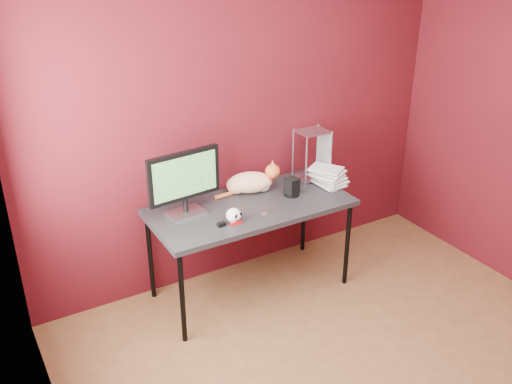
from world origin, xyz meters
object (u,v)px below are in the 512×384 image
skull_mug (234,215)px  monitor (184,180)px  desk (251,211)px  book_stack (325,95)px  speaker (292,188)px  cat (251,182)px

skull_mug → monitor: bearing=112.8°
desk → monitor: (-0.47, 0.10, 0.32)m
book_stack → monitor: bearing=174.6°
skull_mug → book_stack: (0.86, 0.17, 0.69)m
speaker → desk: bearing=162.3°
speaker → monitor: bearing=156.6°
cat → skull_mug: (-0.34, -0.37, -0.03)m
desk → speaker: 0.37m
monitor → skull_mug: bearing=-55.2°
cat → book_stack: (0.52, -0.19, 0.66)m
monitor → desk: bearing=-18.2°
monitor → skull_mug: (0.24, -0.28, -0.21)m
desk → monitor: bearing=167.6°
cat → book_stack: bearing=0.7°
desk → book_stack: 1.01m
monitor → book_stack: book_stack is taller
skull_mug → desk: bearing=19.3°
desk → book_stack: book_stack is taller
skull_mug → book_stack: bearing=-6.3°
cat → skull_mug: bearing=-112.0°
desk → cat: size_ratio=2.94×
desk → cat: cat is taller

